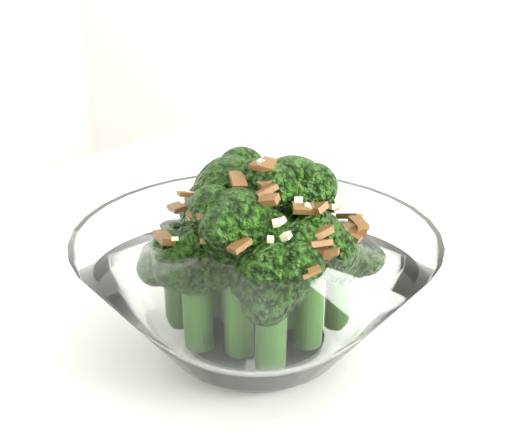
% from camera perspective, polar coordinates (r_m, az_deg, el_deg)
% --- Properties ---
extents(broccoli_dish, '(0.24, 0.24, 0.14)m').
position_cam_1_polar(broccoli_dish, '(0.47, -0.02, -4.85)').
color(broccoli_dish, white).
rests_on(broccoli_dish, table).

